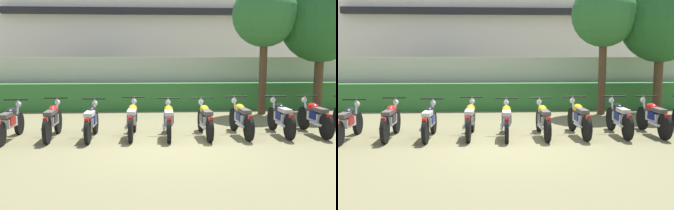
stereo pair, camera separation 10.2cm
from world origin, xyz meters
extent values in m
plane|color=olive|center=(0.00, 0.00, 0.00)|extent=(60.00, 60.00, 0.00)
cube|color=silver|center=(0.00, 16.89, 4.04)|extent=(19.84, 6.00, 8.09)
cube|color=black|center=(0.00, 13.64, 4.45)|extent=(16.67, 0.50, 0.36)
cube|color=#BCB7A8|center=(0.00, 6.53, 0.98)|extent=(18.85, 0.30, 1.96)
cube|color=#337033|center=(0.00, 5.83, 0.50)|extent=(15.08, 0.70, 1.00)
cube|color=#9EA3A8|center=(-3.14, 10.21, 0.74)|extent=(4.62, 2.16, 1.00)
cube|color=#2D333D|center=(-3.34, 10.23, 1.57)|extent=(2.81, 1.88, 0.65)
cylinder|color=black|center=(-1.50, 11.03, 0.34)|extent=(0.69, 0.27, 0.68)
cylinder|color=black|center=(-1.63, 9.18, 0.34)|extent=(0.69, 0.27, 0.68)
cylinder|color=black|center=(-4.64, 11.25, 0.34)|extent=(0.69, 0.27, 0.68)
cylinder|color=black|center=(-4.77, 9.40, 0.34)|extent=(0.69, 0.27, 0.68)
cylinder|color=#4C3823|center=(3.50, 4.61, 1.32)|extent=(0.26, 0.26, 2.63)
sphere|color=#2D6B33|center=(3.50, 4.61, 3.40)|extent=(2.19, 2.19, 2.19)
cylinder|color=#4C3823|center=(5.50, 4.65, 1.10)|extent=(0.31, 0.31, 2.20)
sphere|color=#235B28|center=(5.50, 4.65, 3.18)|extent=(2.79, 2.79, 2.79)
cylinder|color=black|center=(-3.86, 1.63, 0.29)|extent=(0.09, 0.58, 0.58)
cylinder|color=black|center=(-3.87, 0.29, 0.29)|extent=(0.09, 0.58, 0.58)
cube|color=silver|center=(-3.86, 0.91, 0.44)|extent=(0.20, 0.60, 0.22)
ellipsoid|color=black|center=(-3.86, 1.08, 0.67)|extent=(0.22, 0.44, 0.22)
cube|color=#4C4742|center=(-3.86, 0.68, 0.65)|extent=(0.20, 0.52, 0.10)
cylinder|color=silver|center=(-3.86, 1.54, 0.61)|extent=(0.05, 0.23, 0.65)
cylinder|color=black|center=(-3.86, 1.45, 0.93)|extent=(0.60, 0.04, 0.04)
sphere|color=silver|center=(-3.86, 1.65, 0.79)|extent=(0.14, 0.14, 0.14)
cylinder|color=silver|center=(-3.98, 0.66, 0.31)|extent=(0.07, 0.55, 0.07)
cube|color=#A51414|center=(-3.86, 0.86, 0.49)|extent=(0.24, 0.36, 0.20)
cylinder|color=black|center=(-2.88, 1.72, 0.31)|extent=(0.10, 0.63, 0.63)
cylinder|color=black|center=(-2.87, 0.47, 0.31)|extent=(0.10, 0.63, 0.63)
cube|color=silver|center=(-2.88, 1.05, 0.46)|extent=(0.20, 0.60, 0.22)
ellipsoid|color=red|center=(-2.88, 1.22, 0.69)|extent=(0.22, 0.44, 0.22)
cube|color=#4C4742|center=(-2.88, 0.82, 0.67)|extent=(0.20, 0.52, 0.10)
cube|color=red|center=(-2.87, 0.37, 0.59)|extent=(0.10, 0.08, 0.08)
cylinder|color=silver|center=(-2.88, 1.63, 0.63)|extent=(0.05, 0.23, 0.65)
cylinder|color=black|center=(-2.88, 1.54, 0.95)|extent=(0.60, 0.04, 0.04)
sphere|color=silver|center=(-2.88, 1.74, 0.81)|extent=(0.14, 0.14, 0.14)
cylinder|color=silver|center=(-3.00, 0.80, 0.33)|extent=(0.07, 0.55, 0.07)
cube|color=black|center=(-2.88, 1.00, 0.51)|extent=(0.24, 0.36, 0.20)
cylinder|color=black|center=(-1.90, 1.61, 0.30)|extent=(0.11, 0.60, 0.60)
cylinder|color=black|center=(-1.93, 0.41, 0.30)|extent=(0.11, 0.60, 0.60)
cube|color=silver|center=(-1.92, 0.96, 0.45)|extent=(0.22, 0.61, 0.22)
ellipsoid|color=black|center=(-1.91, 1.13, 0.68)|extent=(0.23, 0.45, 0.22)
cube|color=beige|center=(-1.92, 0.73, 0.66)|extent=(0.21, 0.53, 0.10)
cube|color=red|center=(-1.93, 0.31, 0.58)|extent=(0.10, 0.08, 0.08)
cylinder|color=silver|center=(-1.90, 1.52, 0.62)|extent=(0.06, 0.23, 0.65)
cylinder|color=black|center=(-1.90, 1.43, 0.94)|extent=(0.60, 0.05, 0.04)
sphere|color=silver|center=(-1.90, 1.63, 0.80)|extent=(0.14, 0.14, 0.14)
cylinder|color=silver|center=(-2.04, 0.71, 0.32)|extent=(0.09, 0.55, 0.07)
cube|color=navy|center=(-1.92, 0.91, 0.50)|extent=(0.25, 0.37, 0.20)
cylinder|color=black|center=(-0.88, 1.80, 0.31)|extent=(0.12, 0.63, 0.62)
cylinder|color=black|center=(-0.94, 0.50, 0.31)|extent=(0.12, 0.63, 0.62)
cube|color=silver|center=(-0.91, 1.10, 0.46)|extent=(0.23, 0.61, 0.22)
ellipsoid|color=yellow|center=(-0.91, 1.27, 0.69)|extent=(0.24, 0.45, 0.22)
cube|color=beige|center=(-0.92, 0.87, 0.67)|extent=(0.22, 0.53, 0.10)
cube|color=red|center=(-0.94, 0.40, 0.59)|extent=(0.10, 0.08, 0.08)
cylinder|color=silver|center=(-0.89, 1.71, 0.63)|extent=(0.06, 0.23, 0.65)
cylinder|color=black|center=(-0.89, 1.62, 0.95)|extent=(0.60, 0.06, 0.04)
sphere|color=silver|center=(-0.88, 1.82, 0.81)|extent=(0.14, 0.14, 0.14)
cylinder|color=silver|center=(-1.04, 0.86, 0.33)|extent=(0.09, 0.55, 0.07)
cube|color=black|center=(-0.92, 1.05, 0.51)|extent=(0.26, 0.37, 0.20)
cylinder|color=black|center=(0.02, 1.65, 0.30)|extent=(0.12, 0.60, 0.59)
cylinder|color=black|center=(-0.04, 0.42, 0.30)|extent=(0.12, 0.60, 0.59)
cube|color=silver|center=(-0.01, 0.98, 0.45)|extent=(0.23, 0.61, 0.22)
ellipsoid|color=yellow|center=(0.00, 1.15, 0.68)|extent=(0.24, 0.45, 0.22)
cube|color=#B2ADA3|center=(-0.02, 0.75, 0.66)|extent=(0.22, 0.53, 0.10)
cube|color=red|center=(-0.04, 0.32, 0.58)|extent=(0.10, 0.08, 0.08)
cylinder|color=silver|center=(0.02, 1.56, 0.62)|extent=(0.06, 0.23, 0.65)
cylinder|color=black|center=(0.01, 1.47, 0.94)|extent=(0.60, 0.06, 0.04)
sphere|color=silver|center=(0.02, 1.67, 0.80)|extent=(0.14, 0.14, 0.14)
cylinder|color=silver|center=(-0.14, 0.74, 0.32)|extent=(0.10, 0.55, 0.07)
cube|color=navy|center=(-0.01, 0.93, 0.50)|extent=(0.26, 0.37, 0.20)
cylinder|color=black|center=(0.91, 1.69, 0.30)|extent=(0.10, 0.59, 0.59)
cylinder|color=black|center=(0.93, 0.41, 0.30)|extent=(0.10, 0.59, 0.59)
cube|color=silver|center=(0.92, 1.00, 0.45)|extent=(0.21, 0.60, 0.22)
ellipsoid|color=yellow|center=(0.92, 1.17, 0.68)|extent=(0.23, 0.44, 0.22)
cube|color=#4C4742|center=(0.92, 0.77, 0.66)|extent=(0.21, 0.52, 0.10)
cube|color=red|center=(0.93, 0.31, 0.58)|extent=(0.10, 0.08, 0.08)
cylinder|color=silver|center=(0.91, 1.60, 0.62)|extent=(0.05, 0.23, 0.65)
cylinder|color=black|center=(0.91, 1.51, 0.94)|extent=(0.60, 0.05, 0.04)
sphere|color=silver|center=(0.91, 1.71, 0.80)|extent=(0.14, 0.14, 0.14)
cylinder|color=silver|center=(0.80, 0.75, 0.32)|extent=(0.08, 0.55, 0.07)
cube|color=black|center=(0.92, 0.95, 0.50)|extent=(0.25, 0.36, 0.20)
cylinder|color=black|center=(1.82, 1.75, 0.31)|extent=(0.12, 0.63, 0.63)
cylinder|color=black|center=(1.88, 0.46, 0.31)|extent=(0.12, 0.63, 0.63)
cube|color=silver|center=(1.85, 1.06, 0.46)|extent=(0.23, 0.61, 0.22)
ellipsoid|color=yellow|center=(1.85, 1.23, 0.69)|extent=(0.24, 0.45, 0.22)
cube|color=#4C4742|center=(1.86, 0.83, 0.67)|extent=(0.22, 0.53, 0.10)
cube|color=red|center=(1.88, 0.36, 0.59)|extent=(0.10, 0.08, 0.08)
cylinder|color=silver|center=(1.83, 1.66, 0.63)|extent=(0.06, 0.23, 0.65)
cylinder|color=black|center=(1.83, 1.57, 0.95)|extent=(0.60, 0.06, 0.04)
sphere|color=silver|center=(1.82, 1.77, 0.81)|extent=(0.14, 0.14, 0.14)
cylinder|color=silver|center=(1.75, 0.80, 0.33)|extent=(0.09, 0.55, 0.07)
cube|color=navy|center=(1.86, 1.01, 0.51)|extent=(0.26, 0.37, 0.20)
cylinder|color=black|center=(2.90, 1.76, 0.32)|extent=(0.10, 0.64, 0.64)
cylinder|color=black|center=(2.89, 0.49, 0.32)|extent=(0.10, 0.64, 0.64)
cube|color=silver|center=(2.90, 1.08, 0.47)|extent=(0.20, 0.60, 0.22)
ellipsoid|color=black|center=(2.90, 1.25, 0.70)|extent=(0.22, 0.44, 0.22)
cube|color=#B2ADA3|center=(2.90, 0.85, 0.68)|extent=(0.20, 0.52, 0.10)
cube|color=red|center=(2.89, 0.39, 0.60)|extent=(0.10, 0.08, 0.08)
cylinder|color=silver|center=(2.90, 1.67, 0.64)|extent=(0.05, 0.23, 0.65)
cylinder|color=black|center=(2.90, 1.58, 0.96)|extent=(0.60, 0.04, 0.04)
sphere|color=silver|center=(2.90, 1.78, 0.82)|extent=(0.14, 0.14, 0.14)
cylinder|color=silver|center=(2.78, 0.83, 0.34)|extent=(0.07, 0.55, 0.07)
cube|color=navy|center=(2.90, 1.03, 0.52)|extent=(0.24, 0.36, 0.20)
cylinder|color=black|center=(3.79, 1.78, 0.32)|extent=(0.11, 0.64, 0.64)
cylinder|color=black|center=(3.82, 0.50, 0.32)|extent=(0.11, 0.64, 0.64)
cube|color=silver|center=(3.81, 1.09, 0.47)|extent=(0.21, 0.60, 0.22)
ellipsoid|color=red|center=(3.80, 1.26, 0.70)|extent=(0.23, 0.45, 0.22)
cube|color=#4C4742|center=(3.81, 0.86, 0.68)|extent=(0.21, 0.52, 0.10)
cube|color=red|center=(3.82, 0.40, 0.60)|extent=(0.10, 0.08, 0.08)
cylinder|color=silver|center=(3.79, 1.69, 0.64)|extent=(0.06, 0.23, 0.65)
cylinder|color=black|center=(3.79, 1.60, 0.96)|extent=(0.60, 0.05, 0.04)
sphere|color=silver|center=(3.79, 1.80, 0.82)|extent=(0.14, 0.14, 0.14)
cylinder|color=silver|center=(3.69, 0.84, 0.34)|extent=(0.08, 0.55, 0.07)
cube|color=navy|center=(3.81, 1.04, 0.52)|extent=(0.25, 0.37, 0.20)
camera|label=1|loc=(-0.66, -8.47, 2.08)|focal=41.28mm
camera|label=2|loc=(-0.56, -8.48, 2.08)|focal=41.28mm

